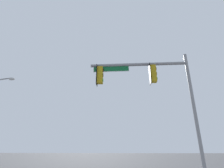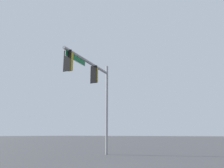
# 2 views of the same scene
# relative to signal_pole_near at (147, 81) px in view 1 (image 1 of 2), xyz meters

# --- Properties ---
(signal_pole_near) EXTENTS (5.98, 1.36, 6.97)m
(signal_pole_near) POSITION_rel_signal_pole_near_xyz_m (0.00, 0.00, 0.00)
(signal_pole_near) COLOR gray
(signal_pole_near) RESTS_ON ground_plane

